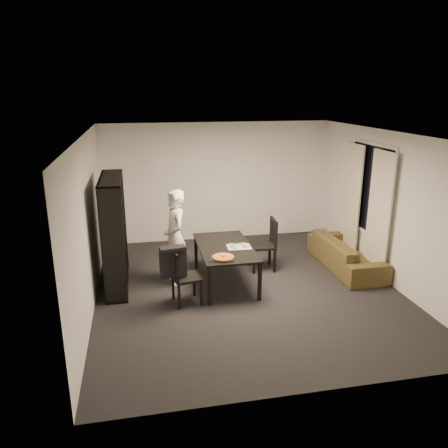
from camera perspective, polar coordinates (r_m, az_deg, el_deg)
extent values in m
cube|color=black|center=(7.56, 2.95, -8.40)|extent=(5.00, 5.50, 0.01)
cube|color=white|center=(6.85, 3.28, 11.61)|extent=(5.00, 5.50, 0.01)
cube|color=white|center=(9.71, -0.94, 5.51)|extent=(5.00, 0.01, 2.60)
cube|color=white|center=(4.65, 11.62, -8.13)|extent=(5.00, 0.01, 2.60)
cube|color=white|center=(6.93, -17.35, -0.07)|extent=(0.01, 5.50, 2.60)
cube|color=white|center=(8.08, 20.57, 2.01)|extent=(0.01, 5.50, 2.60)
cube|color=black|center=(8.52, 18.54, 4.35)|extent=(0.02, 1.40, 1.60)
cube|color=white|center=(8.52, 18.51, 4.35)|extent=(0.03, 1.52, 1.72)
cube|color=beige|center=(8.13, 19.57, 1.11)|extent=(0.03, 0.70, 2.25)
cube|color=beige|center=(9.00, 16.25, 2.91)|extent=(0.03, 0.70, 2.25)
cube|color=black|center=(7.57, -14.11, -1.13)|extent=(0.35, 1.50, 1.90)
cube|color=black|center=(7.52, 0.15, -3.06)|extent=(0.90, 1.63, 0.04)
cube|color=black|center=(6.88, -1.91, -8.11)|extent=(0.05, 0.05, 0.64)
cube|color=black|center=(7.05, 4.68, -7.53)|extent=(0.05, 0.05, 0.64)
cube|color=black|center=(8.29, -3.68, -3.65)|extent=(0.05, 0.05, 0.64)
cube|color=black|center=(8.42, 1.82, -3.26)|extent=(0.05, 0.05, 0.64)
cube|color=black|center=(6.94, -4.91, -6.97)|extent=(0.48, 0.48, 0.04)
cube|color=black|center=(6.80, -6.49, -5.32)|extent=(0.11, 0.42, 0.45)
cube|color=black|center=(6.73, -6.55, -3.71)|extent=(0.10, 0.40, 0.05)
cube|color=black|center=(6.93, -3.00, -9.02)|extent=(0.04, 0.04, 0.41)
cube|color=black|center=(7.24, -3.90, -7.85)|extent=(0.04, 0.04, 0.41)
cube|color=black|center=(6.84, -5.88, -9.47)|extent=(0.04, 0.04, 0.41)
cube|color=black|center=(7.15, -6.67, -8.26)|extent=(0.04, 0.04, 0.41)
cube|color=black|center=(8.20, 5.03, -2.83)|extent=(0.48, 0.48, 0.04)
cube|color=black|center=(8.16, 6.49, -1.00)|extent=(0.07, 0.46, 0.49)
cube|color=black|center=(8.09, 6.54, 0.50)|extent=(0.06, 0.44, 0.05)
cube|color=black|center=(8.42, 3.39, -4.01)|extent=(0.04, 0.04, 0.44)
cube|color=black|center=(8.07, 3.94, -5.00)|extent=(0.04, 0.04, 0.44)
cube|color=black|center=(8.50, 5.98, -3.86)|extent=(0.04, 0.04, 0.44)
cube|color=black|center=(8.15, 6.64, -4.83)|extent=(0.04, 0.04, 0.44)
cube|color=black|center=(6.79, -6.66, -5.15)|extent=(0.43, 0.15, 0.45)
cube|color=black|center=(6.70, -6.73, -3.18)|extent=(0.42, 0.24, 0.05)
imported|color=white|center=(7.54, -6.38, -1.76)|extent=(0.49, 0.66, 1.66)
cube|color=black|center=(6.99, -0.35, -4.45)|extent=(0.45, 0.38, 0.01)
cylinder|color=brown|center=(6.97, -0.13, -4.36)|extent=(0.35, 0.35, 0.02)
cylinder|color=#C67833|center=(6.96, -0.13, -4.25)|extent=(0.31, 0.31, 0.01)
cube|color=silver|center=(7.48, 1.96, -3.01)|extent=(0.42, 0.32, 0.01)
imported|color=#473C1C|center=(8.61, 15.63, -3.71)|extent=(0.77, 1.96, 0.57)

